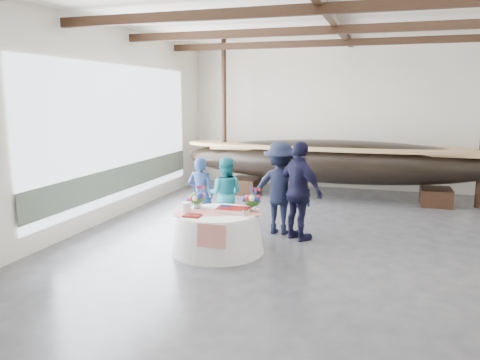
% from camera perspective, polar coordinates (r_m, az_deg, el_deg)
% --- Properties ---
extents(floor, '(10.00, 12.00, 0.01)m').
position_cam_1_polar(floor, '(9.41, 9.68, -7.73)').
color(floor, '#3D3D42').
rests_on(floor, ground).
extents(wall_back, '(10.00, 0.02, 4.50)m').
position_cam_1_polar(wall_back, '(14.94, 13.12, 7.55)').
color(wall_back, silver).
rests_on(wall_back, ground).
extents(wall_front, '(10.00, 0.02, 4.50)m').
position_cam_1_polar(wall_front, '(3.17, -4.12, -1.16)').
color(wall_front, silver).
rests_on(wall_front, ground).
extents(wall_left, '(0.02, 12.00, 4.50)m').
position_cam_1_polar(wall_left, '(10.82, -17.33, 6.44)').
color(wall_left, silver).
rests_on(wall_left, ground).
extents(ceiling, '(10.00, 12.00, 0.01)m').
position_cam_1_polar(ceiling, '(9.11, 10.57, 20.33)').
color(ceiling, white).
rests_on(ceiling, wall_back).
extents(pavilion_structure, '(9.80, 11.76, 4.50)m').
position_cam_1_polar(pavilion_structure, '(9.78, 11.04, 16.65)').
color(pavilion_structure, black).
rests_on(pavilion_structure, ground).
extents(open_bay, '(0.03, 7.00, 3.20)m').
position_cam_1_polar(open_bay, '(11.66, -14.22, 4.74)').
color(open_bay, silver).
rests_on(open_bay, ground).
extents(longboat_display, '(8.89, 1.78, 1.67)m').
position_cam_1_polar(longboat_display, '(13.42, 11.61, 2.24)').
color(longboat_display, black).
rests_on(longboat_display, ground).
extents(banquet_table, '(1.74, 1.74, 0.75)m').
position_cam_1_polar(banquet_table, '(8.80, -2.75, -6.32)').
color(banquet_table, white).
rests_on(banquet_table, ground).
extents(tabletop_items, '(1.69, 1.08, 0.40)m').
position_cam_1_polar(tabletop_items, '(8.81, -2.31, -2.77)').
color(tabletop_items, red).
rests_on(tabletop_items, banquet_table).
extents(guest_woman_blue, '(0.59, 0.40, 1.59)m').
position_cam_1_polar(guest_woman_blue, '(10.14, -4.80, -1.67)').
color(guest_woman_blue, navy).
rests_on(guest_woman_blue, ground).
extents(guest_woman_teal, '(0.84, 0.70, 1.60)m').
position_cam_1_polar(guest_woman_teal, '(10.05, -1.84, -1.72)').
color(guest_woman_teal, teal).
rests_on(guest_woman_teal, ground).
extents(guest_man_left, '(1.28, 0.77, 1.95)m').
position_cam_1_polar(guest_man_left, '(9.83, 4.91, -0.98)').
color(guest_man_left, black).
rests_on(guest_man_left, ground).
extents(guest_man_right, '(1.24, 1.08, 2.00)m').
position_cam_1_polar(guest_man_right, '(9.40, 7.26, -1.36)').
color(guest_man_right, black).
rests_on(guest_man_right, ground).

